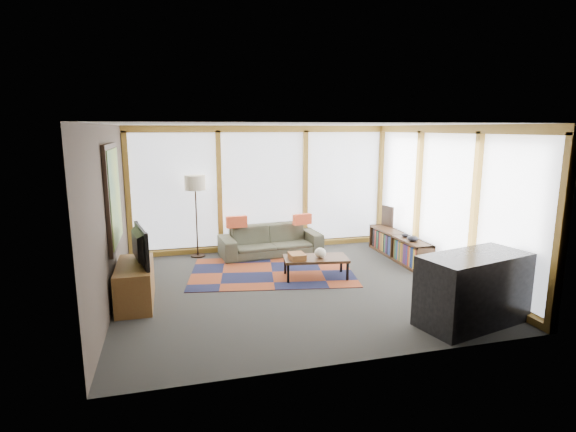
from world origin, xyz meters
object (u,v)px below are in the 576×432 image
object	(u,v)px
floor_lamp	(196,216)
bookshelf	(399,246)
sofa	(271,240)
television	(135,246)
coffee_table	(316,268)
tv_console	(135,284)
bar_counter	(473,289)

from	to	relation	value
floor_lamp	bookshelf	distance (m)	4.06
sofa	floor_lamp	world-z (taller)	floor_lamp
bookshelf	television	bearing A→B (deg)	-167.03
sofa	coffee_table	bearing A→B (deg)	-79.84
coffee_table	sofa	bearing A→B (deg)	105.03
sofa	tv_console	xyz separation A→B (m)	(-2.49, -2.04, -0.00)
coffee_table	tv_console	world-z (taller)	tv_console
sofa	bookshelf	bearing A→B (deg)	-26.14
coffee_table	bar_counter	world-z (taller)	bar_counter
sofa	floor_lamp	xyz separation A→B (m)	(-1.45, 0.24, 0.52)
bookshelf	tv_console	xyz separation A→B (m)	(-4.88, -1.11, 0.05)
sofa	television	world-z (taller)	television
coffee_table	television	size ratio (longest dim) A/B	1.13
coffee_table	bar_counter	distance (m)	2.70
sofa	bar_counter	world-z (taller)	bar_counter
bookshelf	bar_counter	xyz separation A→B (m)	(-0.53, -2.96, 0.22)
sofa	television	size ratio (longest dim) A/B	2.13
sofa	coffee_table	world-z (taller)	sofa
bookshelf	tv_console	bearing A→B (deg)	-167.15
floor_lamp	coffee_table	bearing A→B (deg)	-44.52
floor_lamp	bookshelf	xyz separation A→B (m)	(3.84, -1.17, -0.57)
bar_counter	floor_lamp	bearing A→B (deg)	115.10
floor_lamp	bar_counter	size ratio (longest dim) A/B	1.11
coffee_table	television	xyz separation A→B (m)	(-2.90, -0.43, 0.69)
bookshelf	bar_counter	size ratio (longest dim) A/B	1.33
sofa	bookshelf	world-z (taller)	sofa
sofa	television	xyz separation A→B (m)	(-2.47, -2.05, 0.57)
sofa	tv_console	distance (m)	3.22
floor_lamp	bookshelf	world-z (taller)	floor_lamp
television	bookshelf	bearing A→B (deg)	-88.89
sofa	tv_console	size ratio (longest dim) A/B	1.72
floor_lamp	television	bearing A→B (deg)	-113.82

